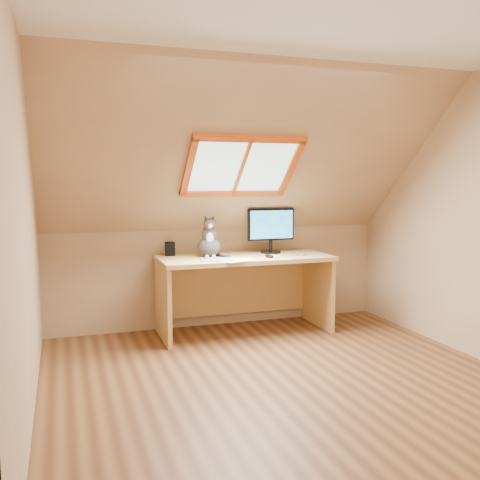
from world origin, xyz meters
name	(u,v)px	position (x,y,z in m)	size (l,w,h in m)	color
ground	(286,383)	(0.00, 0.00, 0.00)	(3.50, 3.50, 0.00)	brown
room_shell	(294,190)	(0.00, -0.09, 1.43)	(3.52, 3.52, 2.41)	tan
desk	(242,278)	(0.14, 1.45, 0.53)	(1.67, 0.73, 0.76)	tan
monitor	(271,228)	(0.47, 1.49, 1.02)	(0.49, 0.21, 0.45)	black
cat	(209,242)	(-0.20, 1.43, 0.91)	(0.26, 0.30, 0.41)	#443E3C
desk_speaker	(170,249)	(-0.54, 1.63, 0.83)	(0.09, 0.09, 0.13)	black
graphics_tablet	(216,260)	(-0.20, 1.18, 0.77)	(0.29, 0.21, 0.01)	#B2B2B7
mouse	(269,256)	(0.32, 1.18, 0.78)	(0.06, 0.11, 0.03)	black
papers	(238,260)	(-0.01, 1.12, 0.77)	(0.35, 0.30, 0.01)	white
cables	(286,255)	(0.53, 1.26, 0.77)	(0.51, 0.26, 0.01)	silver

